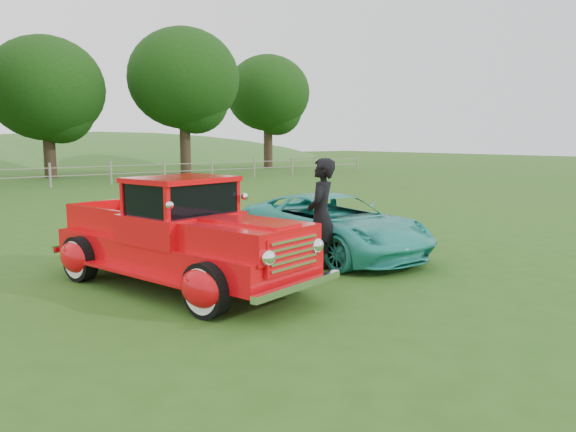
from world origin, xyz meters
TOP-DOWN VIEW (x-y plane):
  - ground at (0.00, 0.00)m, footprint 140.00×140.00m
  - tree_near_east at (5.00, 29.00)m, footprint 6.80×6.80m
  - tree_mid_east at (13.00, 27.00)m, footprint 7.20×7.20m
  - tree_far_east at (22.00, 30.00)m, footprint 6.60×6.60m
  - red_pickup at (-0.70, 1.75)m, footprint 2.98×5.24m
  - teal_sedan at (2.91, 2.04)m, footprint 2.26×4.56m
  - man at (1.75, 1.09)m, footprint 0.89×0.83m

SIDE VIEW (x-z plane):
  - ground at x=0.00m, z-range 0.00..0.00m
  - teal_sedan at x=2.91m, z-range 0.00..1.24m
  - red_pickup at x=-0.70m, z-range -0.09..1.69m
  - man at x=1.75m, z-range 0.00..2.03m
  - tree_near_east at x=5.00m, z-range 1.08..9.41m
  - tree_far_east at x=22.00m, z-range 1.43..10.29m
  - tree_mid_east at x=13.00m, z-range 1.45..10.89m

